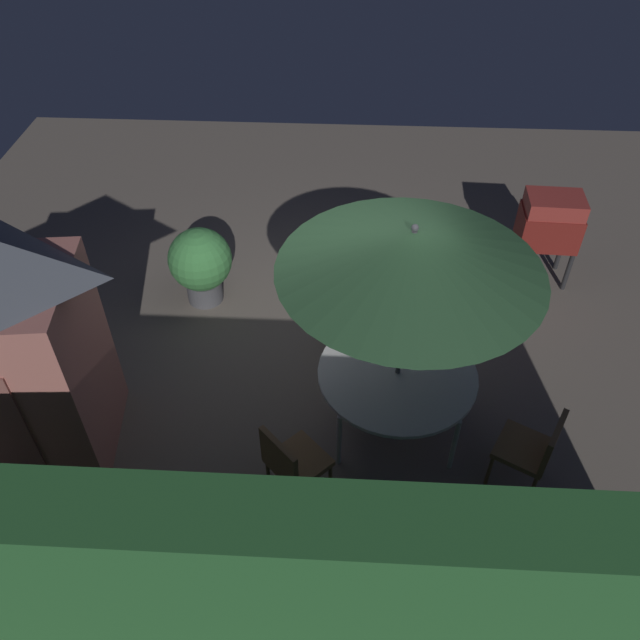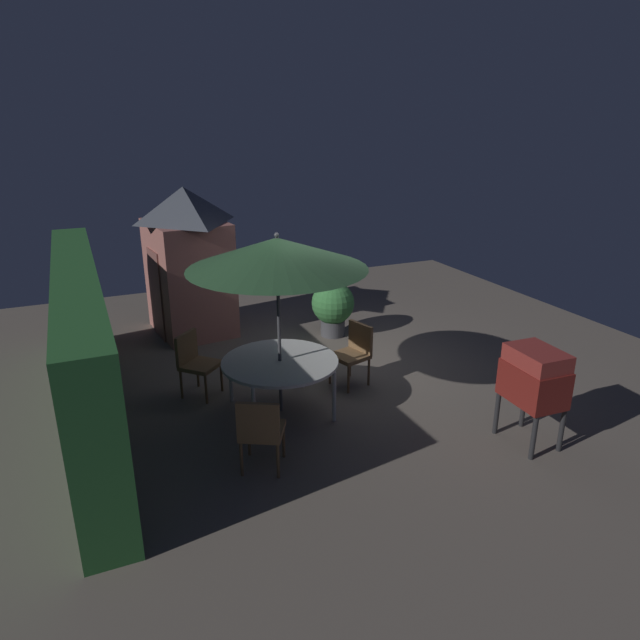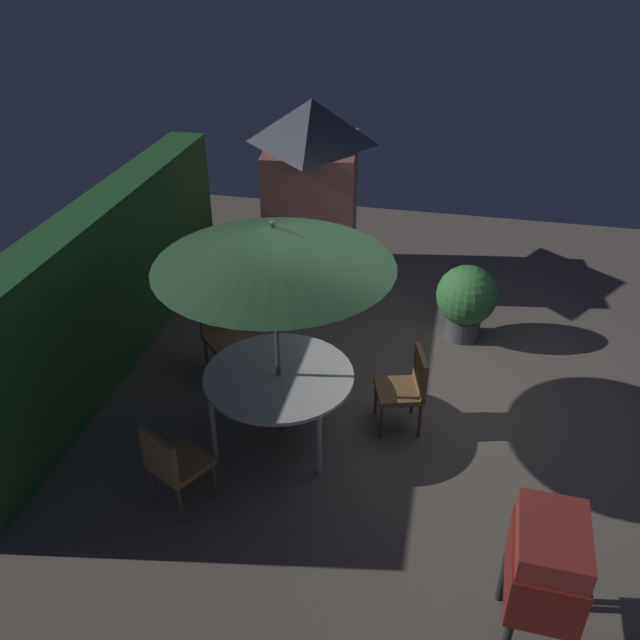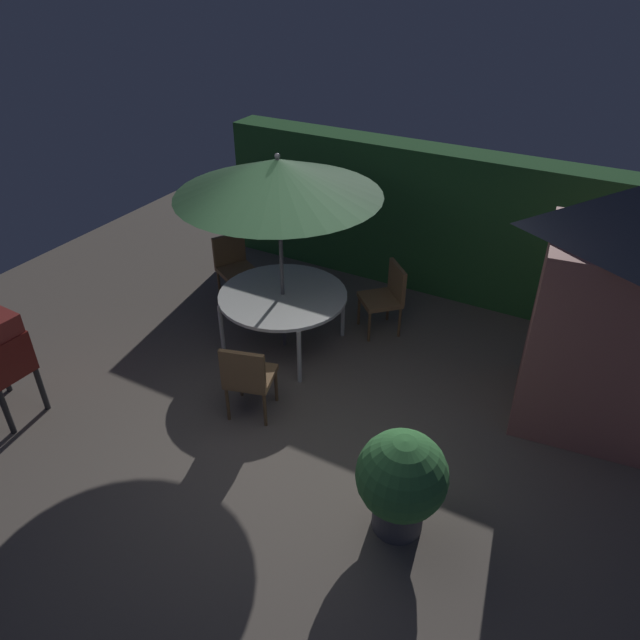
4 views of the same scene
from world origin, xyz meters
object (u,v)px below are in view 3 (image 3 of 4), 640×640
object	(u,v)px
chair_near_shed	(224,332)
patio_table	(279,378)
bbq_grill	(547,564)
chair_toward_hedge	(407,385)
patio_umbrella	(274,246)
garden_shed	(312,192)
potted_plant_by_shed	(466,299)
chair_far_side	(172,462)

from	to	relation	value
chair_near_shed	patio_table	bearing A→B (deg)	-135.73
bbq_grill	patio_table	bearing A→B (deg)	51.93
chair_near_shed	chair_toward_hedge	distance (m)	2.26
chair_toward_hedge	patio_umbrella	bearing A→B (deg)	106.10
garden_shed	potted_plant_by_shed	size ratio (longest dim) A/B	2.63
garden_shed	chair_toward_hedge	distance (m)	3.65
bbq_grill	chair_near_shed	world-z (taller)	bbq_grill
garden_shed	chair_near_shed	size ratio (longest dim) A/B	2.88
patio_table	garden_shed	bearing A→B (deg)	7.17
patio_umbrella	chair_far_side	size ratio (longest dim) A/B	2.66
chair_far_side	potted_plant_by_shed	distance (m)	4.24
patio_table	chair_far_side	size ratio (longest dim) A/B	1.69
garden_shed	bbq_grill	size ratio (longest dim) A/B	2.16
patio_table	potted_plant_by_shed	distance (m)	2.89
chair_near_shed	patio_umbrella	bearing A→B (deg)	-135.73
chair_far_side	patio_table	bearing A→B (deg)	-28.79
chair_near_shed	chair_toward_hedge	size ratio (longest dim) A/B	1.00
chair_near_shed	potted_plant_by_shed	size ratio (longest dim) A/B	0.91
garden_shed	patio_table	distance (m)	3.58
garden_shed	chair_near_shed	world-z (taller)	garden_shed
chair_near_shed	chair_far_side	size ratio (longest dim) A/B	1.00
chair_toward_hedge	bbq_grill	bearing A→B (deg)	-152.67
chair_far_side	chair_toward_hedge	world-z (taller)	same
chair_toward_hedge	patio_table	bearing A→B (deg)	106.10
chair_near_shed	bbq_grill	bearing A→B (deg)	-130.35
garden_shed	patio_table	world-z (taller)	garden_shed
garden_shed	chair_near_shed	bearing A→B (deg)	169.36
garden_shed	patio_umbrella	distance (m)	3.61
garden_shed	chair_far_side	world-z (taller)	garden_shed
chair_toward_hedge	chair_far_side	bearing A→B (deg)	129.12
bbq_grill	chair_toward_hedge	size ratio (longest dim) A/B	1.33
chair_toward_hedge	potted_plant_by_shed	world-z (taller)	potted_plant_by_shed
chair_near_shed	chair_far_side	distance (m)	2.16
chair_near_shed	chair_far_side	world-z (taller)	same
patio_umbrella	chair_toward_hedge	xyz separation A→B (m)	(0.37, -1.27, -1.62)
bbq_grill	chair_toward_hedge	bearing A→B (deg)	27.33
bbq_grill	chair_far_side	world-z (taller)	bbq_grill
garden_shed	patio_table	bearing A→B (deg)	-172.83
patio_table	chair_toward_hedge	size ratio (longest dim) A/B	1.69
bbq_grill	potted_plant_by_shed	size ratio (longest dim) A/B	1.22
chair_near_shed	potted_plant_by_shed	world-z (taller)	potted_plant_by_shed
patio_table	bbq_grill	size ratio (longest dim) A/B	1.27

